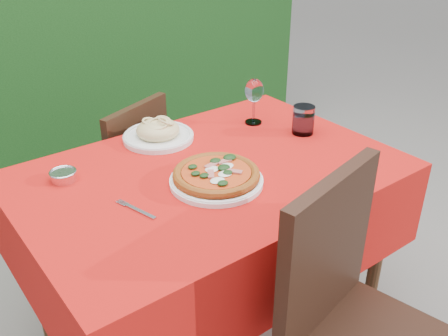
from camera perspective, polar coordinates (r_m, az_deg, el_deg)
ground at (r=2.14m, az=-1.30°, el=-18.05°), size 60.00×60.00×0.00m
hedge at (r=2.95m, az=-20.19°, el=14.37°), size 3.20×0.55×1.78m
dining_table at (r=1.75m, az=-1.51°, el=-4.50°), size 1.26×0.86×0.75m
chair_near at (r=1.47m, az=14.60°, el=-16.07°), size 0.50×0.50×0.94m
chair_far at (r=2.27m, az=-11.19°, el=-0.73°), size 0.47×0.47×0.81m
pizza_plate at (r=1.58m, az=-0.88°, el=-0.96°), size 0.33×0.33×0.06m
pasta_plate at (r=1.89m, az=-7.54°, el=4.01°), size 0.27×0.27×0.08m
water_glass at (r=1.94m, az=9.05°, el=5.32°), size 0.08×0.08×0.11m
wine_glass at (r=1.99m, az=3.47°, el=8.62°), size 0.08×0.08×0.19m
fork at (r=1.47m, az=-9.59°, el=-4.88°), size 0.06×0.17×0.00m
steel_ramekin at (r=1.68m, az=-17.88°, el=-0.89°), size 0.08×0.08×0.03m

